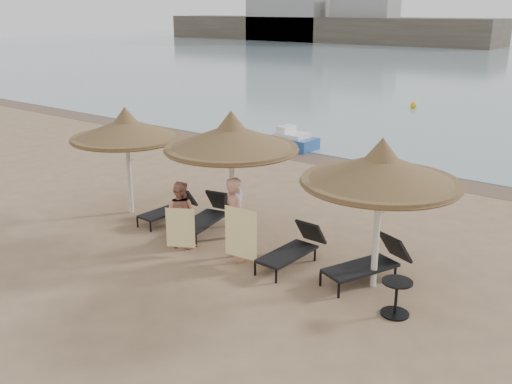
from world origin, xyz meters
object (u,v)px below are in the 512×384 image
lounger_near_left (208,215)px  side_table (396,299)px  lounger_near_right (294,248)px  pedal_boat (292,140)px  palapa_left (126,129)px  person_right (235,212)px  lounger_far_right (371,262)px  lounger_far_left (170,208)px  person_left (180,209)px  palapa_center (231,138)px  palapa_right (381,170)px

lounger_near_left → side_table: bearing=-22.2°
lounger_near_right → pedal_boat: size_ratio=0.98×
palapa_left → person_right: palapa_left is taller
lounger_far_right → person_right: bearing=-140.4°
lounger_far_left → lounger_near_left: size_ratio=0.83×
lounger_far_left → lounger_far_right: bearing=2.5°
lounger_far_right → side_table: 1.46m
lounger_near_left → person_left: bearing=-92.1°
lounger_near_right → lounger_far_right: lounger_far_right is taller
palapa_center → pedal_boat: size_ratio=1.64×
lounger_near_left → person_left: (0.20, -1.17, 0.54)m
lounger_near_left → pedal_boat: (-3.30, 8.75, -0.07)m
palapa_right → lounger_near_right: palapa_right is taller
palapa_left → palapa_right: bearing=0.6°
palapa_center → lounger_far_right: palapa_center is taller
side_table → person_right: (-3.93, 0.10, 0.80)m
lounger_far_right → person_left: person_left is taller
side_table → lounger_far_left: bearing=171.9°
palapa_left → person_right: 4.52m
side_table → person_left: person_left is taller
lounger_near_right → lounger_far_left: bearing=178.8°
lounger_near_left → person_right: person_right is taller
lounger_near_left → lounger_near_right: size_ratio=1.09×
palapa_center → lounger_far_right: (3.77, -0.01, -2.14)m
palapa_right → lounger_far_left: size_ratio=1.80×
lounger_far_left → lounger_near_left: (1.29, 0.07, 0.06)m
side_table → pedal_boat: size_ratio=0.35×
palapa_left → palapa_right: size_ratio=0.95×
person_right → palapa_left: bearing=15.4°
side_table → person_right: size_ratio=0.31×
palapa_left → pedal_boat: bearing=94.5°
lounger_far_left → lounger_far_right: 5.90m
lounger_near_right → lounger_near_left: bearing=175.8°
palapa_right → palapa_center: bearing=176.8°
pedal_boat → lounger_near_left: bearing=-66.7°
palapa_right → lounger_far_right: size_ratio=1.50×
palapa_center → palapa_right: size_ratio=1.02×
side_table → pedal_boat: pedal_boat is taller
side_table → palapa_left: bearing=174.9°
side_table → person_left: bearing=-178.7°
person_left → person_right: person_right is taller
lounger_far_left → pedal_boat: size_ratio=0.89×
person_right → person_left: bearing=32.2°
lounger_near_left → lounger_near_right: bearing=-18.2°
lounger_near_left → lounger_far_left: bearing=171.3°
side_table → palapa_center: bearing=167.8°
person_right → lounger_near_right: bearing=-128.5°
palapa_right → lounger_near_left: 5.23m
person_right → pedal_boat: person_right is taller
palapa_left → lounger_near_right: size_ratio=1.56×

